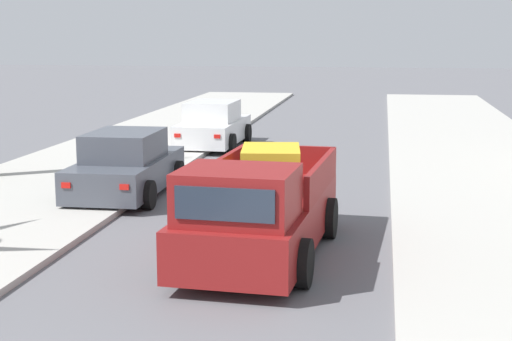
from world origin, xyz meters
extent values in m
cube|color=#B2AFA8|center=(-5.44, 12.00, 0.06)|extent=(5.22, 60.00, 0.12)
cube|color=silver|center=(-4.23, 12.00, 0.05)|extent=(0.16, 60.00, 0.10)
cube|color=silver|center=(4.23, 12.00, 0.05)|extent=(0.16, 60.00, 0.10)
cube|color=maroon|center=(0.58, 7.75, 0.60)|extent=(2.25, 5.22, 0.80)
cube|color=maroon|center=(0.48, 6.15, 1.40)|extent=(1.82, 1.61, 0.80)
cube|color=#283342|center=(0.53, 6.91, 1.42)|extent=(1.38, 0.15, 0.44)
cube|color=#283342|center=(0.43, 5.39, 1.42)|extent=(1.46, 0.16, 0.48)
cube|color=maroon|center=(1.55, 8.55, 1.28)|extent=(0.32, 3.30, 0.56)
cube|color=maroon|center=(-0.27, 8.66, 1.28)|extent=(0.32, 3.30, 0.56)
cube|color=maroon|center=(0.75, 10.25, 1.28)|extent=(1.88, 0.22, 0.56)
cube|color=silver|center=(0.76, 10.34, 0.44)|extent=(1.83, 0.24, 0.20)
cylinder|color=black|center=(1.46, 6.16, 0.38)|extent=(0.31, 0.78, 0.76)
cylinder|color=black|center=(-0.49, 6.28, 0.38)|extent=(0.31, 0.78, 0.76)
cylinder|color=black|center=(1.65, 9.08, 0.38)|extent=(0.31, 0.78, 0.76)
cylinder|color=black|center=(-0.30, 9.21, 0.38)|extent=(0.31, 0.78, 0.76)
cube|color=red|center=(1.50, 10.26, 0.74)|extent=(0.22, 0.05, 0.18)
cube|color=red|center=(0.01, 10.36, 0.74)|extent=(0.22, 0.05, 0.18)
cube|color=gold|center=(0.64, 8.52, 1.39)|extent=(1.20, 1.53, 0.77)
cube|color=#474C56|center=(-3.31, 12.11, 0.54)|extent=(1.82, 4.23, 0.72)
cube|color=#474C56|center=(-3.31, 12.01, 1.22)|extent=(1.55, 2.12, 0.64)
cube|color=#283342|center=(-3.33, 12.98, 1.20)|extent=(1.37, 0.10, 0.52)
cube|color=#283342|center=(-3.30, 11.04, 1.20)|extent=(1.34, 0.10, 0.50)
cylinder|color=black|center=(-4.23, 13.40, 0.32)|extent=(0.23, 0.64, 0.64)
cylinder|color=black|center=(-2.43, 13.43, 0.32)|extent=(0.23, 0.64, 0.64)
cylinder|color=black|center=(-4.19, 10.80, 0.32)|extent=(0.23, 0.64, 0.64)
cylinder|color=black|center=(-2.39, 10.83, 0.32)|extent=(0.23, 0.64, 0.64)
cube|color=red|center=(-3.91, 9.99, 0.64)|extent=(0.20, 0.04, 0.12)
cube|color=white|center=(-3.96, 14.21, 0.61)|extent=(0.20, 0.04, 0.10)
cube|color=red|center=(-2.65, 10.01, 0.64)|extent=(0.20, 0.04, 0.12)
cube|color=white|center=(-2.73, 14.23, 0.61)|extent=(0.20, 0.04, 0.10)
cube|color=silver|center=(-2.99, 20.11, 0.54)|extent=(1.84, 4.23, 0.72)
cube|color=silver|center=(-2.99, 20.01, 1.22)|extent=(1.56, 2.13, 0.64)
cube|color=#283342|center=(-2.98, 20.98, 1.20)|extent=(1.37, 0.11, 0.52)
cube|color=#283342|center=(-3.01, 19.04, 1.20)|extent=(1.34, 0.11, 0.50)
cylinder|color=black|center=(-3.87, 21.43, 0.32)|extent=(0.23, 0.64, 0.64)
cylinder|color=black|center=(-2.07, 21.40, 0.32)|extent=(0.23, 0.64, 0.64)
cylinder|color=black|center=(-3.92, 18.83, 0.32)|extent=(0.23, 0.64, 0.64)
cylinder|color=black|center=(-2.12, 18.79, 0.32)|extent=(0.23, 0.64, 0.64)
cube|color=red|center=(-3.67, 18.02, 0.64)|extent=(0.20, 0.04, 0.12)
cube|color=white|center=(-3.57, 22.23, 0.61)|extent=(0.20, 0.04, 0.10)
cube|color=red|center=(-2.40, 17.99, 0.64)|extent=(0.20, 0.04, 0.12)
cube|color=white|center=(-2.34, 22.21, 0.61)|extent=(0.20, 0.04, 0.10)
camera|label=1|loc=(2.59, -5.01, 3.82)|focal=54.23mm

